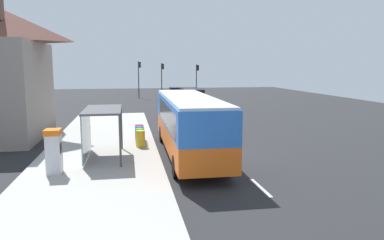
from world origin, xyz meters
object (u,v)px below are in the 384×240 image
(bus, at_px, (189,122))
(recycling_bin_yellow, at_px, (140,139))
(recycling_bin_blue, at_px, (140,134))
(recycling_bin_red, at_px, (139,132))
(traffic_light_far_side, at_px, (139,74))
(traffic_light_median, at_px, (162,75))
(sedan_near, at_px, (174,92))
(recycling_bin_green, at_px, (140,136))
(bus_shelter, at_px, (97,120))
(ticket_machine, at_px, (54,151))
(traffic_light_near_side, at_px, (197,76))
(white_van, at_px, (192,97))

(bus, bearing_deg, recycling_bin_yellow, 142.06)
(recycling_bin_blue, bearing_deg, bus, -53.31)
(recycling_bin_yellow, xyz_separation_m, recycling_bin_red, (0.00, 2.10, 0.00))
(traffic_light_far_side, height_order, traffic_light_median, traffic_light_far_side)
(sedan_near, distance_m, recycling_bin_green, 35.25)
(traffic_light_far_side, bearing_deg, bus, -87.79)
(traffic_light_far_side, xyz_separation_m, bus_shelter, (-3.31, -36.44, -1.50))
(bus, relative_size, recycling_bin_green, 11.62)
(ticket_machine, relative_size, recycling_bin_green, 2.04)
(recycling_bin_green, relative_size, traffic_light_near_side, 0.19)
(recycling_bin_green, relative_size, recycling_bin_blue, 1.00)
(bus, xyz_separation_m, traffic_light_far_side, (-1.39, 36.16, 1.75))
(traffic_light_far_side, bearing_deg, sedan_near, 11.79)
(recycling_bin_yellow, xyz_separation_m, traffic_light_near_side, (9.70, 33.42, 2.67))
(recycling_bin_yellow, height_order, traffic_light_near_side, traffic_light_near_side)
(ticket_machine, xyz_separation_m, recycling_bin_green, (3.85, 5.37, -0.52))
(ticket_machine, xyz_separation_m, bus_shelter, (1.64, 2.44, 0.93))
(white_van, height_order, traffic_light_far_side, traffic_light_far_side)
(bus, distance_m, traffic_light_far_side, 36.23)
(bus, xyz_separation_m, recycling_bin_green, (-2.49, 2.64, -1.19))
(recycling_bin_yellow, xyz_separation_m, traffic_light_median, (4.60, 35.02, 2.78))
(bus, height_order, recycling_bin_yellow, bus)
(sedan_near, xyz_separation_m, bus_shelter, (-8.71, -37.57, 1.31))
(recycling_bin_red, relative_size, traffic_light_near_side, 0.19)
(recycling_bin_green, bearing_deg, recycling_bin_yellow, -90.00)
(white_van, distance_m, recycling_bin_green, 19.74)
(sedan_near, distance_m, recycling_bin_red, 33.88)
(sedan_near, xyz_separation_m, traffic_light_median, (-1.90, -0.33, 2.65))
(traffic_light_near_side, bearing_deg, traffic_light_far_side, 174.69)
(white_van, height_order, recycling_bin_yellow, white_van)
(sedan_near, height_order, recycling_bin_blue, sedan_near)
(white_van, relative_size, bus_shelter, 1.31)
(sedan_near, bearing_deg, recycling_bin_green, -100.62)
(traffic_light_far_side, bearing_deg, recycling_bin_blue, -91.91)
(sedan_near, distance_m, ticket_machine, 41.33)
(recycling_bin_yellow, distance_m, recycling_bin_red, 2.10)
(recycling_bin_red, bearing_deg, ticket_machine, -119.66)
(recycling_bin_yellow, bearing_deg, recycling_bin_blue, 90.00)
(white_van, bearing_deg, recycling_bin_yellow, -108.30)
(recycling_bin_red, relative_size, traffic_light_far_side, 0.17)
(recycling_bin_red, height_order, traffic_light_far_side, traffic_light_far_side)
(ticket_machine, bearing_deg, recycling_bin_red, 60.34)
(recycling_bin_green, height_order, traffic_light_far_side, traffic_light_far_side)
(traffic_light_far_side, bearing_deg, ticket_machine, -97.25)
(recycling_bin_yellow, bearing_deg, recycling_bin_red, 90.00)
(white_van, relative_size, traffic_light_far_side, 0.96)
(sedan_near, distance_m, recycling_bin_yellow, 35.94)
(ticket_machine, bearing_deg, recycling_bin_blue, 57.58)
(recycling_bin_green, bearing_deg, white_van, 71.07)
(sedan_near, bearing_deg, bus, -96.14)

